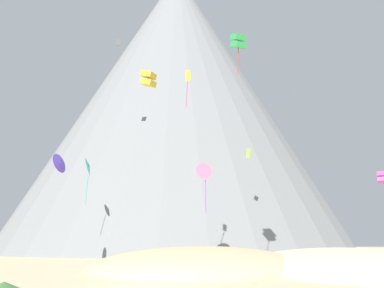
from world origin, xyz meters
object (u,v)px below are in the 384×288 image
(kite_orange_mid, at_px, (243,168))
(kite_gold_mid, at_px, (148,79))
(bush_scatter_east, at_px, (235,265))
(bush_near_left, at_px, (4,287))
(kite_rainbow_low, at_px, (204,172))
(kite_green_mid, at_px, (238,42))
(kite_black_high, at_px, (119,42))
(rock_massif, at_px, (176,111))
(kite_teal_low, at_px, (89,167))
(kite_yellow_mid, at_px, (188,82))
(kite_indigo_low, at_px, (60,163))
(kite_magenta_low, at_px, (383,178))
(kite_lime_mid, at_px, (248,153))
(kite_blue_low, at_px, (158,172))

(kite_orange_mid, distance_m, kite_gold_mid, 37.24)
(bush_scatter_east, bearing_deg, kite_orange_mid, 81.02)
(bush_near_left, xyz_separation_m, kite_orange_mid, (18.68, 56.32, 14.28))
(kite_rainbow_low, relative_size, kite_green_mid, 1.28)
(bush_scatter_east, distance_m, bush_near_left, 24.61)
(kite_black_high, distance_m, kite_gold_mid, 30.57)
(bush_near_left, relative_size, rock_massif, 0.02)
(kite_teal_low, bearing_deg, kite_yellow_mid, -150.61)
(kite_gold_mid, bearing_deg, kite_black_high, 40.24)
(kite_indigo_low, bearing_deg, kite_orange_mid, -26.50)
(kite_teal_low, height_order, kite_magenta_low, kite_teal_low)
(kite_lime_mid, xyz_separation_m, kite_yellow_mid, (-9.19, -16.84, 5.15))
(bush_scatter_east, relative_size, kite_lime_mid, 1.25)
(kite_teal_low, distance_m, kite_rainbow_low, 17.96)
(kite_rainbow_low, distance_m, kite_orange_mid, 22.62)
(bush_near_left, height_order, kite_blue_low, kite_blue_low)
(kite_rainbow_low, height_order, kite_black_high, kite_black_high)
(kite_green_mid, height_order, kite_indigo_low, kite_green_mid)
(kite_yellow_mid, bearing_deg, kite_lime_mid, -50.08)
(kite_black_high, bearing_deg, rock_massif, -56.06)
(kite_rainbow_low, distance_m, kite_blue_low, 23.34)
(kite_magenta_low, xyz_separation_m, kite_blue_low, (-22.76, 36.65, 5.77))
(kite_green_mid, distance_m, kite_indigo_low, 25.20)
(kite_indigo_low, xyz_separation_m, kite_blue_low, (10.47, 24.04, 2.44))
(kite_magenta_low, height_order, kite_yellow_mid, kite_yellow_mid)
(kite_yellow_mid, bearing_deg, rock_massif, -19.52)
(kite_rainbow_low, xyz_separation_m, kite_magenta_low, (16.03, -14.52, -2.63))
(bush_near_left, distance_m, kite_yellow_mid, 36.23)
(rock_massif, distance_m, kite_teal_low, 44.77)
(bush_near_left, height_order, kite_green_mid, kite_green_mid)
(bush_near_left, bearing_deg, bush_scatter_east, 57.91)
(kite_blue_low, bearing_deg, kite_green_mid, -80.18)
(kite_black_high, height_order, kite_yellow_mid, kite_black_high)
(bush_scatter_east, height_order, kite_teal_low, kite_teal_low)
(bush_near_left, xyz_separation_m, kite_gold_mid, (4.94, 21.88, 17.78))
(rock_massif, bearing_deg, bush_scatter_east, -84.48)
(kite_magenta_low, bearing_deg, bush_scatter_east, 26.55)
(kite_yellow_mid, bearing_deg, kite_orange_mid, -41.06)
(kite_lime_mid, distance_m, kite_blue_low, 18.18)
(kite_green_mid, bearing_deg, kite_rainbow_low, -98.58)
(bush_near_left, xyz_separation_m, rock_massif, (7.11, 82.56, 31.35))
(kite_indigo_low, distance_m, kite_blue_low, 26.34)
(rock_massif, xyz_separation_m, kite_indigo_low, (-13.31, -49.11, -20.11))
(kite_teal_low, xyz_separation_m, kite_blue_low, (9.04, 13.74, 1.26))
(bush_near_left, bearing_deg, kite_yellow_mid, 72.85)
(kite_lime_mid, xyz_separation_m, kite_orange_mid, (0.57, 10.56, -0.49))
(bush_near_left, bearing_deg, kite_black_high, 91.92)
(kite_yellow_mid, bearing_deg, kite_magenta_low, -135.45)
(kite_rainbow_low, relative_size, kite_lime_mid, 4.33)
(kite_green_mid, distance_m, kite_magenta_low, 20.77)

